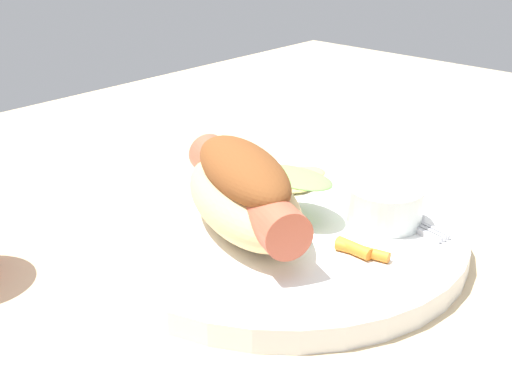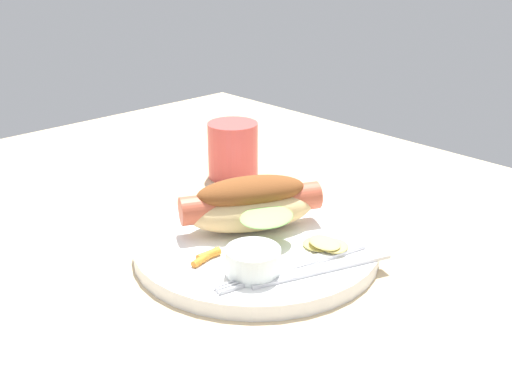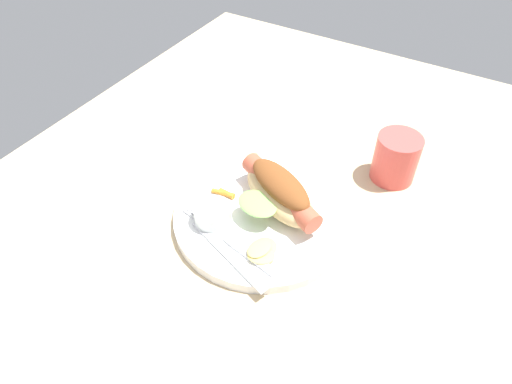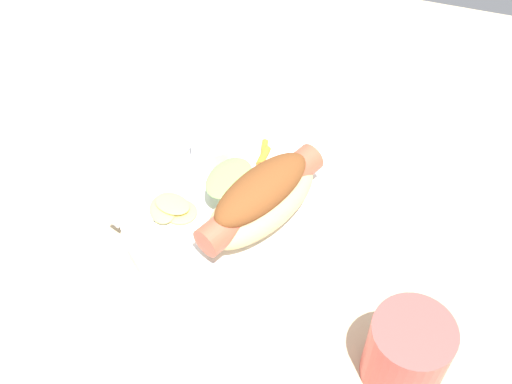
{
  "view_description": "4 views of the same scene",
  "coord_description": "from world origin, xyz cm",
  "px_view_note": "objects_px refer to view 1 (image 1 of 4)",
  "views": [
    {
      "loc": [
        34.9,
        28.04,
        22.91
      ],
      "look_at": [
        3.05,
        -1.01,
        4.25
      ],
      "focal_mm": 48.01,
      "sensor_mm": 36.0,
      "label": 1
    },
    {
      "loc": [
        -40.91,
        40.12,
        31.34
      ],
      "look_at": [
        3.1,
        -1.41,
        6.14
      ],
      "focal_mm": 43.16,
      "sensor_mm": 36.0,
      "label": 2
    },
    {
      "loc": [
        -38.23,
        -22.37,
        50.31
      ],
      "look_at": [
        0.97,
        0.82,
        5.74
      ],
      "focal_mm": 32.22,
      "sensor_mm": 36.0,
      "label": 3
    },
    {
      "loc": [
        15.52,
        -39.92,
        53.44
      ],
      "look_at": [
        2.98,
        -0.29,
        3.86
      ],
      "focal_mm": 44.82,
      "sensor_mm": 36.0,
      "label": 4
    }
  ],
  "objects_px": {
    "hot_dog": "(244,190)",
    "sauce_ramekin": "(385,205)",
    "chips_pile": "(300,178)",
    "knife": "(359,186)",
    "plate": "(277,233)",
    "carrot_garnish": "(358,250)",
    "fork": "(353,196)"
  },
  "relations": [
    {
      "from": "hot_dog",
      "to": "chips_pile",
      "type": "xyz_separation_m",
      "value": [
        -0.09,
        -0.02,
        -0.02
      ]
    },
    {
      "from": "chips_pile",
      "to": "knife",
      "type": "bearing_deg",
      "value": 123.03
    },
    {
      "from": "hot_dog",
      "to": "chips_pile",
      "type": "height_order",
      "value": "hot_dog"
    },
    {
      "from": "plate",
      "to": "carrot_garnish",
      "type": "distance_m",
      "value": 0.07
    },
    {
      "from": "fork",
      "to": "knife",
      "type": "bearing_deg",
      "value": 124.97
    },
    {
      "from": "chips_pile",
      "to": "carrot_garnish",
      "type": "xyz_separation_m",
      "value": [
        0.07,
        0.1,
        -0.0
      ]
    },
    {
      "from": "knife",
      "to": "carrot_garnish",
      "type": "height_order",
      "value": "carrot_garnish"
    },
    {
      "from": "knife",
      "to": "carrot_garnish",
      "type": "relative_size",
      "value": 4.03
    },
    {
      "from": "carrot_garnish",
      "to": "knife",
      "type": "bearing_deg",
      "value": -145.71
    },
    {
      "from": "plate",
      "to": "knife",
      "type": "height_order",
      "value": "knife"
    },
    {
      "from": "hot_dog",
      "to": "fork",
      "type": "bearing_deg",
      "value": 100.34
    },
    {
      "from": "knife",
      "to": "chips_pile",
      "type": "xyz_separation_m",
      "value": [
        0.03,
        -0.04,
        0.0
      ]
    },
    {
      "from": "chips_pile",
      "to": "carrot_garnish",
      "type": "bearing_deg",
      "value": 57.03
    },
    {
      "from": "sauce_ramekin",
      "to": "chips_pile",
      "type": "bearing_deg",
      "value": -99.2
    },
    {
      "from": "hot_dog",
      "to": "knife",
      "type": "bearing_deg",
      "value": 107.24
    },
    {
      "from": "carrot_garnish",
      "to": "chips_pile",
      "type": "bearing_deg",
      "value": -122.97
    },
    {
      "from": "sauce_ramekin",
      "to": "carrot_garnish",
      "type": "height_order",
      "value": "sauce_ramekin"
    },
    {
      "from": "plate",
      "to": "sauce_ramekin",
      "type": "xyz_separation_m",
      "value": [
        -0.05,
        0.06,
        0.02
      ]
    },
    {
      "from": "hot_dog",
      "to": "knife",
      "type": "xyz_separation_m",
      "value": [
        -0.11,
        0.02,
        -0.03
      ]
    },
    {
      "from": "hot_dog",
      "to": "carrot_garnish",
      "type": "xyz_separation_m",
      "value": [
        -0.02,
        0.08,
        -0.03
      ]
    },
    {
      "from": "sauce_ramekin",
      "to": "knife",
      "type": "relative_size",
      "value": 0.35
    },
    {
      "from": "sauce_ramekin",
      "to": "fork",
      "type": "distance_m",
      "value": 0.05
    },
    {
      "from": "fork",
      "to": "plate",
      "type": "bearing_deg",
      "value": -90.41
    },
    {
      "from": "fork",
      "to": "carrot_garnish",
      "type": "xyz_separation_m",
      "value": [
        0.07,
        0.05,
        0.0
      ]
    },
    {
      "from": "plate",
      "to": "knife",
      "type": "distance_m",
      "value": 0.09
    },
    {
      "from": "knife",
      "to": "carrot_garnish",
      "type": "xyz_separation_m",
      "value": [
        0.09,
        0.06,
        0.0
      ]
    },
    {
      "from": "plate",
      "to": "fork",
      "type": "relative_size",
      "value": 1.53
    },
    {
      "from": "fork",
      "to": "chips_pile",
      "type": "xyz_separation_m",
      "value": [
        0.01,
        -0.05,
        0.0
      ]
    },
    {
      "from": "knife",
      "to": "chips_pile",
      "type": "distance_m",
      "value": 0.05
    },
    {
      "from": "chips_pile",
      "to": "sauce_ramekin",
      "type": "bearing_deg",
      "value": 80.8
    },
    {
      "from": "sauce_ramekin",
      "to": "fork",
      "type": "height_order",
      "value": "sauce_ramekin"
    },
    {
      "from": "hot_dog",
      "to": "sauce_ramekin",
      "type": "xyz_separation_m",
      "value": [
        -0.07,
        0.07,
        -0.02
      ]
    }
  ]
}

